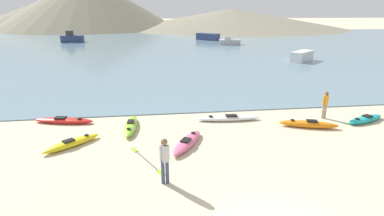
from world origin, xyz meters
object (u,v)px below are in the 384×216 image
(moored_boat_2, at_px, (302,56))
(moored_boat_3, at_px, (229,42))
(kayak_on_sand_0, at_px, (228,118))
(kayak_on_sand_3, at_px, (365,119))
(person_near_waterline, at_px, (325,103))
(kayak_on_sand_5, at_px, (72,143))
(person_near_foreground, at_px, (165,158))
(loose_paddle, at_px, (147,160))
(kayak_on_sand_2, at_px, (308,124))
(kayak_on_sand_6, at_px, (187,142))
(kayak_on_sand_4, at_px, (64,120))
(moored_boat_1, at_px, (208,37))
(moored_boat_0, at_px, (72,38))
(kayak_on_sand_1, at_px, (131,126))

(moored_boat_2, relative_size, moored_boat_3, 0.95)
(kayak_on_sand_0, bearing_deg, moored_boat_3, 75.71)
(kayak_on_sand_3, bearing_deg, person_near_waterline, 157.97)
(kayak_on_sand_5, distance_m, moored_boat_3, 41.59)
(person_near_foreground, xyz_separation_m, loose_paddle, (-0.68, 1.74, -0.96))
(kayak_on_sand_2, bearing_deg, kayak_on_sand_6, -168.25)
(moored_boat_3, bearing_deg, kayak_on_sand_5, -113.89)
(kayak_on_sand_4, height_order, moored_boat_1, moored_boat_1)
(kayak_on_sand_2, bearing_deg, kayak_on_sand_3, 6.25)
(kayak_on_sand_2, distance_m, kayak_on_sand_5, 11.64)
(kayak_on_sand_6, relative_size, moored_boat_0, 0.71)
(kayak_on_sand_4, xyz_separation_m, kayak_on_sand_6, (6.27, -3.67, 0.02))
(kayak_on_sand_4, bearing_deg, kayak_on_sand_6, -30.34)
(kayak_on_sand_0, bearing_deg, kayak_on_sand_6, -132.04)
(person_near_waterline, bearing_deg, kayak_on_sand_1, -179.03)
(kayak_on_sand_0, xyz_separation_m, loose_paddle, (-4.40, -4.11, -0.11))
(moored_boat_3, bearing_deg, person_near_waterline, -95.85)
(moored_boat_3, bearing_deg, kayak_on_sand_0, -104.29)
(moored_boat_0, distance_m, moored_boat_2, 40.90)
(moored_boat_1, bearing_deg, moored_boat_3, -75.84)
(loose_paddle, bearing_deg, kayak_on_sand_2, 17.21)
(moored_boat_1, bearing_deg, kayak_on_sand_6, -101.41)
(kayak_on_sand_6, bearing_deg, kayak_on_sand_0, 47.96)
(kayak_on_sand_2, distance_m, moored_boat_2, 21.71)
(person_near_foreground, relative_size, person_near_waterline, 1.10)
(moored_boat_0, bearing_deg, kayak_on_sand_2, -63.53)
(kayak_on_sand_1, bearing_deg, kayak_on_sand_4, 160.03)
(person_near_waterline, bearing_deg, moored_boat_3, 84.15)
(kayak_on_sand_5, height_order, kayak_on_sand_6, kayak_on_sand_6)
(kayak_on_sand_2, relative_size, moored_boat_2, 0.83)
(moored_boat_2, bearing_deg, kayak_on_sand_5, -136.06)
(moored_boat_1, bearing_deg, person_near_foreground, -101.97)
(moored_boat_0, bearing_deg, kayak_on_sand_5, -76.69)
(kayak_on_sand_4, relative_size, moored_boat_3, 0.88)
(person_near_waterline, xyz_separation_m, moored_boat_3, (3.70, 36.10, -0.33))
(kayak_on_sand_6, xyz_separation_m, person_near_foreground, (-1.11, -2.95, 0.82))
(kayak_on_sand_2, bearing_deg, moored_boat_3, 82.03)
(kayak_on_sand_1, relative_size, kayak_on_sand_5, 1.22)
(person_near_waterline, distance_m, moored_boat_0, 50.07)
(kayak_on_sand_3, height_order, moored_boat_3, moored_boat_3)
(person_near_waterline, bearing_deg, kayak_on_sand_0, 176.11)
(kayak_on_sand_4, height_order, person_near_foreground, person_near_foreground)
(kayak_on_sand_2, xyz_separation_m, moored_boat_2, (9.44, 19.55, 0.46))
(kayak_on_sand_4, distance_m, moored_boat_3, 39.32)
(kayak_on_sand_3, bearing_deg, moored_boat_0, 120.12)
(person_near_waterline, height_order, moored_boat_0, moored_boat_0)
(kayak_on_sand_6, xyz_separation_m, moored_boat_1, (9.54, 47.27, 0.54))
(loose_paddle, bearing_deg, moored_boat_1, 76.85)
(kayak_on_sand_0, bearing_deg, moored_boat_0, 113.09)
(kayak_on_sand_2, relative_size, kayak_on_sand_4, 0.90)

